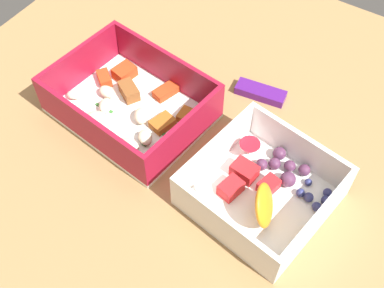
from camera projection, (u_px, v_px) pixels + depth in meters
The scene contains 4 objects.
table_surface at pixel (197, 165), 62.65cm from camera, with size 80.00×80.00×2.00cm, color #9E7547.
pasta_container at pixel (131, 104), 64.93cm from camera, with size 21.26×17.16×6.22cm.
fruit_bowl at pixel (262, 188), 57.20cm from camera, with size 17.20×17.29×5.95cm.
candy_bar at pixel (261, 92), 67.95cm from camera, with size 7.00×2.40×1.20cm, color #51197A.
Camera 1 is at (18.46, -29.89, 52.95)cm, focal length 45.62 mm.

